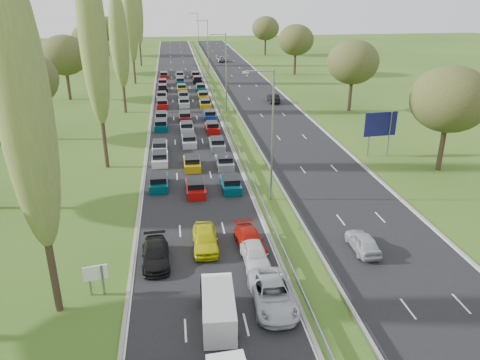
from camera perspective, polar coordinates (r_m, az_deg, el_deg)
ground at (r=78.26m, az=-1.83°, el=8.82°), size 260.00×260.00×0.00m
near_carriageway at (r=80.25m, az=-6.89°, el=9.01°), size 10.50×215.00×0.04m
far_carriageway at (r=81.67m, az=2.74°, el=9.37°), size 10.50×215.00×0.04m
central_reservation at (r=80.56m, az=-2.04°, el=9.60°), size 2.36×215.00×0.32m
lamp_columns at (r=75.14m, az=-1.71°, el=12.93°), size 0.18×140.18×12.00m
poplar_row at (r=64.53m, az=-15.55°, el=16.37°), size 2.80×127.80×22.44m
woodland_left at (r=61.89m, az=-25.49°, el=10.42°), size 8.00×166.00×11.10m
woodland_right at (r=69.12m, az=16.14°, el=12.70°), size 8.00×153.00×11.10m
traffic_queue_fill at (r=75.19m, az=-6.79°, el=8.47°), size 9.08×68.48×0.80m
near_car_3 at (r=33.98m, az=-10.24°, el=-8.89°), size 2.09×4.74×1.36m
near_car_8 at (r=35.27m, az=-4.27°, el=-7.14°), size 1.94×4.62×1.56m
near_car_10 at (r=29.45m, az=4.03°, el=-13.75°), size 2.58×5.46×1.51m
near_car_11 at (r=35.20m, az=1.24°, el=-7.37°), size 2.21×4.67×1.32m
near_car_12 at (r=33.40m, az=1.83°, el=-8.99°), size 1.79×4.33×1.47m
far_car_0 at (r=36.11m, az=14.76°, el=-7.30°), size 1.66×4.08×1.39m
far_car_1 at (r=82.01m, az=4.10°, el=9.94°), size 1.75×4.58×1.49m
far_car_2 at (r=131.03m, az=-2.28°, el=14.53°), size 2.65×5.16×1.39m
white_van_rear at (r=28.12m, az=-2.69°, el=-15.20°), size 1.84×4.69×1.89m
info_sign at (r=31.29m, az=-17.19°, el=-11.12°), size 1.49×0.38×2.10m
direction_sign at (r=56.24m, az=16.74°, el=6.31°), size 3.99×0.47×5.20m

